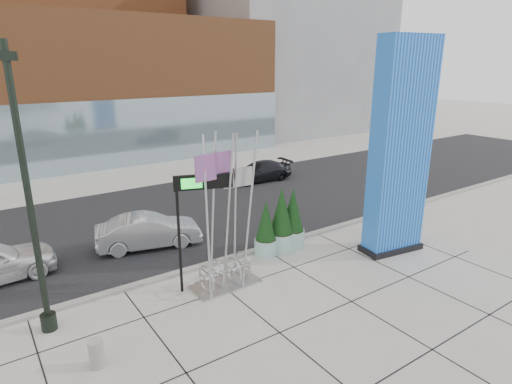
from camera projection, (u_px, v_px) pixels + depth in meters
ground at (233, 327)px, 12.76m from camera, size 160.00×160.00×0.00m
street_asphalt at (125, 226)px, 20.64m from camera, size 80.00×12.00×0.02m
curb_edge at (176, 273)px, 15.90m from camera, size 80.00×0.30×0.12m
tower_podium at (60, 90)px, 32.99m from camera, size 34.00×10.00×11.00m
tower_glass_front at (79, 138)px, 30.08m from camera, size 34.00×0.60×5.00m
building_grey_parking at (279, 49)px, 49.45m from camera, size 20.00×18.00×18.00m
blue_pylon at (400, 153)px, 16.86m from camera, size 2.72×1.51×8.59m
lamp_post at (33, 224)px, 11.71m from camera, size 0.55×0.45×8.14m
public_art_sculpture at (225, 248)px, 14.79m from camera, size 2.43×1.26×5.47m
concrete_bollard at (97, 354)px, 11.03m from camera, size 0.40×0.40×0.77m
overhead_street_sign at (196, 190)px, 14.14m from camera, size 1.88×0.81×4.11m
round_planter_east at (281, 221)px, 17.72m from camera, size 1.09×1.09×2.73m
round_planter_mid at (293, 219)px, 18.06m from camera, size 1.05×1.05×2.62m
round_planter_west at (266, 229)px, 17.34m from camera, size 0.93×0.93×2.32m
car_silver_mid at (149, 231)px, 18.12m from camera, size 4.55×2.50×1.42m
car_dark_east at (260, 172)px, 28.33m from camera, size 4.50×2.05×1.28m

